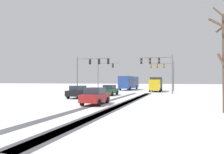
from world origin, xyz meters
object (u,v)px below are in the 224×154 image
traffic_signal_far_left (104,71)px  car_red_third (95,96)px  bus_oncoming (129,82)px  car_dark_green_lead (110,90)px  box_truck_delivery (156,84)px  traffic_signal_far_right (164,69)px  traffic_signal_near_right (159,66)px  traffic_signal_near_left (90,66)px  car_black_second (78,92)px

traffic_signal_far_left → car_red_third: 25.92m
car_red_third → bus_oncoming: (-4.21, 33.14, 1.18)m
car_dark_green_lead → bus_oncoming: size_ratio=0.37×
car_dark_green_lead → bus_oncoming: bearing=94.4°
car_red_third → box_truck_delivery: box_truck_delivery is taller
traffic_signal_far_right → box_truck_delivery: 4.01m
traffic_signal_near_right → bus_oncoming: 19.19m
traffic_signal_near_left → traffic_signal_near_right: (11.51, 1.69, -0.02)m
traffic_signal_near_right → car_black_second: (-9.61, -9.94, -3.95)m
car_red_third → traffic_signal_far_left: bearing=108.0°
traffic_signal_far_left → car_dark_green_lead: (5.31, -11.98, -3.55)m
car_red_third → bus_oncoming: bus_oncoming is taller
traffic_signal_far_left → car_black_second: size_ratio=1.58×
traffic_signal_near_right → car_dark_green_lead: size_ratio=1.58×
traffic_signal_near_right → car_red_third: traffic_signal_near_right is taller
traffic_signal_far_left → bus_oncoming: (3.72, 8.72, -2.37)m
car_red_third → bus_oncoming: bearing=97.2°
traffic_signal_near_right → box_truck_delivery: bearing=98.3°
traffic_signal_near_left → box_truck_delivery: (10.02, 11.78, -3.15)m
car_black_second → car_red_third: 8.10m
car_black_second → car_dark_green_lead: bearing=68.6°
car_red_third → box_truck_delivery: size_ratio=0.56×
traffic_signal_far_right → traffic_signal_near_left: same height
car_dark_green_lead → car_red_third: 12.71m
traffic_signal_near_right → bus_oncoming: (-8.82, 16.82, -2.77)m
car_dark_green_lead → car_red_third: size_ratio=0.99×
traffic_signal_far_right → traffic_signal_far_left: size_ratio=1.00×
traffic_signal_near_right → box_truck_delivery: (-1.48, 10.09, -3.13)m
traffic_signal_near_right → box_truck_delivery: 10.67m
traffic_signal_far_right → car_dark_green_lead: size_ratio=1.58×
car_dark_green_lead → car_black_second: same height
car_red_third → traffic_signal_far_right: bearing=80.7°
car_dark_green_lead → car_black_second: size_ratio=1.00×
traffic_signal_near_left → car_red_third: size_ratio=1.57×
car_dark_green_lead → car_red_third: bearing=-78.1°
car_dark_green_lead → box_truck_delivery: box_truck_delivery is taller
car_dark_green_lead → box_truck_delivery: size_ratio=0.56×
traffic_signal_near_right → traffic_signal_near_left: bearing=-171.7°
traffic_signal_far_left → traffic_signal_near_right: same height
traffic_signal_far_left → traffic_signal_far_right: bearing=17.5°
traffic_signal_far_left → traffic_signal_near_right: bearing=-32.9°
traffic_signal_far_left → car_black_second: bearing=-80.8°
traffic_signal_far_left → traffic_signal_near_left: 9.85m
bus_oncoming → traffic_signal_far_right: bearing=-28.1°
traffic_signal_near_right → car_red_third: 17.42m
traffic_signal_near_right → bus_oncoming: bearing=117.7°
traffic_signal_near_left → box_truck_delivery: bearing=49.6°
car_dark_green_lead → bus_oncoming: 20.80m
traffic_signal_near_left → box_truck_delivery: 15.78m
car_red_third → car_black_second: bearing=128.1°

